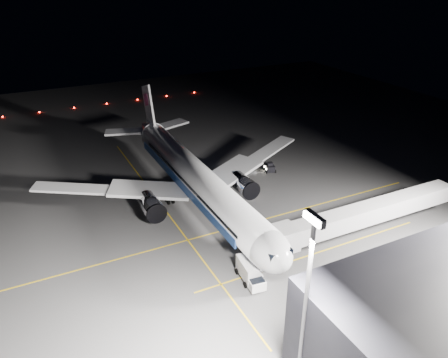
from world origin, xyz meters
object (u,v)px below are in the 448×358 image
baggage_tug (270,167)px  floodlight_mast_south (307,293)px  safety_cone_c (250,187)px  safety_cone_b (257,192)px  service_truck (251,272)px  jet_bridge (360,215)px  safety_cone_a (223,204)px  airliner (194,177)px

baggage_tug → floodlight_mast_south: bearing=-12.7°
safety_cone_c → safety_cone_b: bearing=0.1°
service_truck → jet_bridge: bearing=99.7°
floodlight_mast_south → baggage_tug: size_ratio=6.34×
jet_bridge → safety_cone_a: jet_bridge is taller
floodlight_mast_south → safety_cone_b: bearing=155.2°
safety_cone_c → jet_bridge: bearing=15.0°
safety_cone_b → safety_cone_c: bearing=-179.9°
safety_cone_a → safety_cone_c: (-3.50, 7.86, -0.03)m
airliner → safety_cone_b: 13.05m
safety_cone_b → safety_cone_c: (-2.51, -0.00, -0.02)m
jet_bridge → baggage_tug: jet_bridge is taller
airliner → floodlight_mast_south: floodlight_mast_south is taller
safety_cone_c → baggage_tug: bearing=124.4°
service_truck → safety_cone_a: size_ratio=9.50×
safety_cone_c → service_truck: bearing=-29.7°
baggage_tug → safety_cone_c: (5.22, -7.62, -0.64)m
floodlight_mast_south → baggage_tug: (-46.37, 25.49, -11.44)m
airliner → floodlight_mast_south: 42.13m
baggage_tug → safety_cone_a: size_ratio=5.19×
jet_bridge → floodlight_mast_south: 31.05m
safety_cone_b → safety_cone_c: 2.51m
airliner → baggage_tug: (-5.29, 19.47, -4.24)m
airliner → safety_cone_a: airliner is taller
floodlight_mast_south → safety_cone_b: size_ratio=34.15×
jet_bridge → service_truck: (1.23, -20.11, -3.01)m
jet_bridge → floodlight_mast_south: size_ratio=1.66×
safety_cone_a → safety_cone_b: safety_cone_a is taller
airliner → floodlight_mast_south: (41.08, -6.01, 7.21)m
jet_bridge → floodlight_mast_south: bearing=-53.2°
service_truck → floodlight_mast_south: bearing=-7.0°
safety_cone_b → floodlight_mast_south: bearing=-24.8°
airliner → service_truck: 24.66m
airliner → safety_cone_c: (-0.07, 11.86, -4.88)m
jet_bridge → safety_cone_b: (-20.64, -6.20, -4.28)m
safety_cone_a → safety_cone_b: bearing=97.2°
baggage_tug → safety_cone_c: 9.26m
safety_cone_a → safety_cone_b: 7.92m
safety_cone_c → safety_cone_a: bearing=-66.0°
airliner → safety_cone_b: (2.44, 11.86, -4.86)m
floodlight_mast_south → safety_cone_a: floodlight_mast_south is taller
floodlight_mast_south → safety_cone_a: bearing=165.1°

